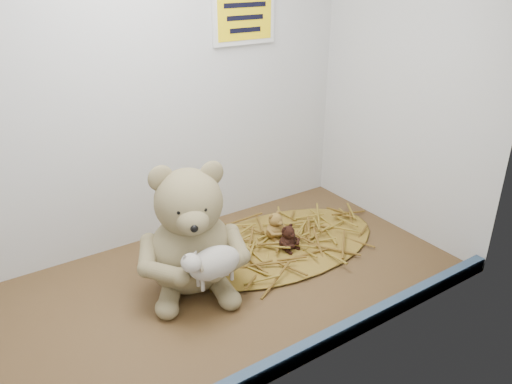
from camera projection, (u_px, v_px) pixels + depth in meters
alcove_shell at (174, 87)px, 100.55cm from camera, size 120.40×60.20×90.40cm
front_rail at (280, 364)px, 90.25cm from camera, size 119.28×2.20×3.60cm
straw_bed at (281, 244)px, 130.83cm from camera, size 56.38×32.74×1.09cm
main_teddy at (190, 228)px, 109.26cm from camera, size 31.44×32.23×29.88cm
toy_lamb at (215, 263)px, 102.62cm from camera, size 15.05×9.18×9.72cm
mini_teddy_tan at (275, 224)px, 131.64cm from camera, size 7.13×7.40×7.51cm
mini_teddy_brown at (288, 236)px, 126.53cm from camera, size 6.67×6.91×6.86cm
wall_sign at (244, 17)px, 126.87cm from camera, size 16.00×1.20×11.00cm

